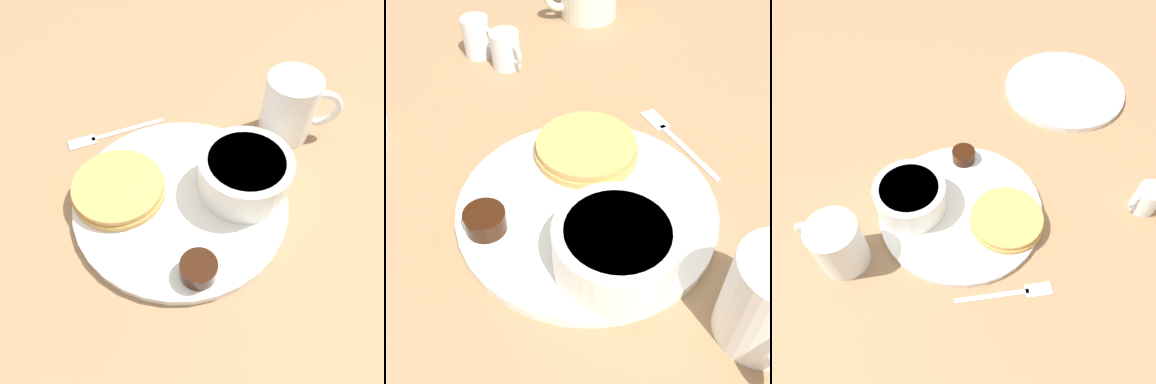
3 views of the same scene
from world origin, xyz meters
TOP-DOWN VIEW (x-y plane):
  - ground_plane at (0.00, 0.00)m, footprint 4.00×4.00m
  - plate at (0.00, 0.00)m, footprint 0.28×0.28m
  - pancake_stack at (0.06, 0.06)m, footprint 0.12×0.12m
  - bowl at (-0.04, -0.07)m, footprint 0.12×0.12m
  - syrup_cup at (-0.10, 0.05)m, footprint 0.04×0.04m
  - butter_ramekin at (-0.07, -0.09)m, footprint 0.05×0.05m
  - coffee_mug at (-0.01, -0.21)m, footprint 0.09×0.09m
  - creamer_pitcher_near at (0.13, 0.29)m, footprint 0.04×0.07m
  - fork at (0.17, 0.01)m, footprint 0.06×0.15m
  - far_plate at (-0.18, 0.35)m, footprint 0.26×0.26m

SIDE VIEW (x-z plane):
  - ground_plane at x=0.00m, z-range 0.00..0.00m
  - fork at x=0.17m, z-range 0.00..0.00m
  - plate at x=0.00m, z-range 0.00..0.01m
  - far_plate at x=-0.18m, z-range 0.00..0.01m
  - pancake_stack at x=0.06m, z-range 0.01..0.03m
  - syrup_cup at x=-0.10m, z-range 0.01..0.04m
  - creamer_pitcher_near at x=0.13m, z-range 0.00..0.06m
  - butter_ramekin at x=-0.07m, z-range 0.01..0.05m
  - bowl at x=-0.04m, z-range 0.01..0.07m
  - coffee_mug at x=-0.01m, z-range 0.00..0.10m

